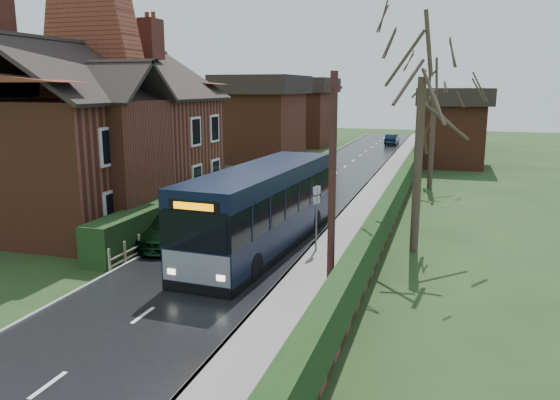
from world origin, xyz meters
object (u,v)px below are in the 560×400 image
(telegraph_pole, at_px, (332,184))
(bus, at_px, (262,209))
(car_green, at_px, (170,228))
(brick_house, at_px, (100,131))
(car_silver, at_px, (277,187))
(bus_stop_sign, at_px, (316,209))

(telegraph_pole, bearing_deg, bus, 151.36)
(car_green, bearing_deg, brick_house, 137.08)
(car_green, bearing_deg, telegraph_pole, -33.87)
(brick_house, relative_size, bus, 1.29)
(bus, height_order, car_silver, bus)
(bus, bearing_deg, car_silver, 107.81)
(car_green, bearing_deg, bus_stop_sign, -6.16)
(bus, xyz_separation_m, telegraph_pole, (3.66, -3.77, 1.89))
(brick_house, distance_m, car_silver, 10.69)
(bus, relative_size, car_silver, 2.85)
(bus_stop_sign, bearing_deg, brick_house, -171.33)
(bus, bearing_deg, telegraph_pole, -42.38)
(bus, distance_m, car_silver, 10.66)
(car_silver, xyz_separation_m, telegraph_pole, (6.30, -14.05, 2.90))
(brick_house, height_order, telegraph_pole, brick_house)
(car_silver, xyz_separation_m, car_green, (-1.40, -10.69, 0.00))
(car_silver, relative_size, telegraph_pole, 0.56)
(bus, bearing_deg, car_green, -170.87)
(car_silver, relative_size, car_green, 0.85)
(car_silver, distance_m, telegraph_pole, 15.67)
(car_silver, bearing_deg, bus, -81.79)
(car_silver, height_order, telegraph_pole, telegraph_pole)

